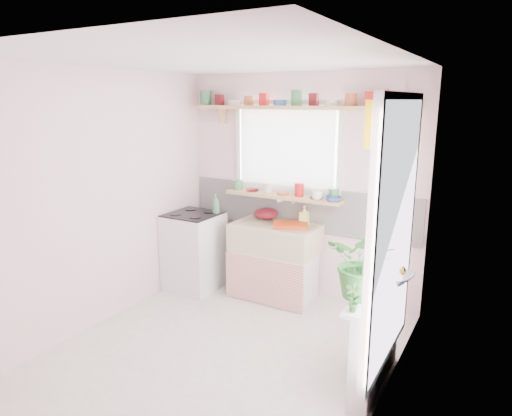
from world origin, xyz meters
The scene contains 19 objects.
room centered at (0.66, 0.86, 1.37)m, with size 3.20×3.20×3.20m.
sink_unit centered at (-0.15, 1.29, 0.43)m, with size 0.95×0.65×1.11m.
cooker centered at (-1.10, 1.05, 0.46)m, with size 0.58×0.58×0.93m.
radiator_ledge centered at (1.30, 0.20, 0.40)m, with size 0.22×0.95×0.78m.
windowsill centered at (-0.15, 1.48, 1.14)m, with size 1.40×0.22×0.04m, color tan.
pine_shelf centered at (0.00, 1.47, 2.12)m, with size 2.52×0.24×0.04m, color tan.
shelf_crockery centered at (-0.02, 1.47, 2.19)m, with size 2.47×0.11×0.12m.
sill_crockery centered at (-0.17, 1.48, 1.22)m, with size 1.35×0.11×0.12m.
dish_tray centered at (0.02, 1.32, 0.87)m, with size 0.38×0.28×0.04m, color red.
colander centered at (-0.36, 1.47, 0.91)m, with size 0.28×0.28×0.13m, color #5D1018.
jade_plant centered at (1.21, 0.05, 1.05)m, with size 0.49×0.43×0.55m, color #2E712D.
fruit_bowl centered at (1.33, 0.46, 0.81)m, with size 0.32×0.32×0.08m, color silver.
herb_pot centered at (1.22, -0.20, 0.88)m, with size 0.11×0.07×0.21m, color #315B24.
soap_bottle_sink centered at (0.11, 1.50, 0.95)m, with size 0.09×0.09×0.20m, color #F6FD70.
sill_cup centered at (0.28, 1.42, 1.21)m, with size 0.12×0.12×0.10m, color white.
sill_bowl centered at (0.47, 1.42, 1.19)m, with size 0.17×0.17×0.05m, color #30429E.
shelf_vase centered at (0.97, 1.41, 2.22)m, with size 0.15×0.15×0.16m, color #AB4134.
cooker_bottle centered at (-0.88, 1.20, 1.03)m, with size 0.08×0.09×0.22m, color #438755.
fruit centered at (1.34, 0.47, 0.88)m, with size 0.20×0.14×0.10m.
Camera 1 is at (2.08, -3.05, 2.20)m, focal length 32.00 mm.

